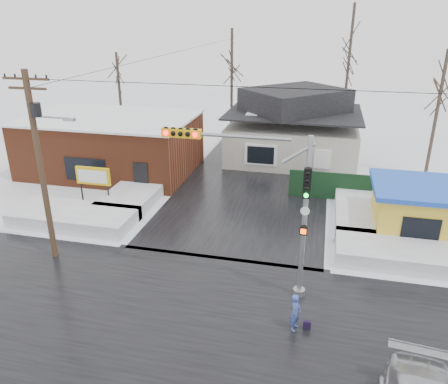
% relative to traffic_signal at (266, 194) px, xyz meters
% --- Properties ---
extents(ground, '(120.00, 120.00, 0.00)m').
position_rel_traffic_signal_xyz_m(ground, '(-2.43, -2.97, -4.54)').
color(ground, white).
rests_on(ground, ground).
extents(road_ns, '(10.00, 120.00, 0.02)m').
position_rel_traffic_signal_xyz_m(road_ns, '(-2.43, -2.97, -4.53)').
color(road_ns, black).
rests_on(road_ns, ground).
extents(road_ew, '(120.00, 10.00, 0.02)m').
position_rel_traffic_signal_xyz_m(road_ew, '(-2.43, -2.97, -4.53)').
color(road_ew, black).
rests_on(road_ew, ground).
extents(snowbank_nw, '(7.00, 3.00, 0.80)m').
position_rel_traffic_signal_xyz_m(snowbank_nw, '(-11.43, 4.03, -4.14)').
color(snowbank_nw, white).
rests_on(snowbank_nw, ground).
extents(snowbank_ne, '(7.00, 3.00, 0.80)m').
position_rel_traffic_signal_xyz_m(snowbank_ne, '(6.57, 4.03, -4.14)').
color(snowbank_ne, white).
rests_on(snowbank_ne, ground).
extents(snowbank_nside_w, '(3.00, 8.00, 0.80)m').
position_rel_traffic_signal_xyz_m(snowbank_nside_w, '(-9.43, 9.03, -4.14)').
color(snowbank_nside_w, white).
rests_on(snowbank_nside_w, ground).
extents(snowbank_nside_e, '(3.00, 8.00, 0.80)m').
position_rel_traffic_signal_xyz_m(snowbank_nside_e, '(4.57, 9.03, -4.14)').
color(snowbank_nside_e, white).
rests_on(snowbank_nside_e, ground).
extents(traffic_signal, '(6.05, 0.68, 7.00)m').
position_rel_traffic_signal_xyz_m(traffic_signal, '(0.00, 0.00, 0.00)').
color(traffic_signal, gray).
rests_on(traffic_signal, ground).
extents(utility_pole, '(3.15, 0.44, 9.00)m').
position_rel_traffic_signal_xyz_m(utility_pole, '(-10.36, 0.53, 0.57)').
color(utility_pole, '#382619').
rests_on(utility_pole, ground).
extents(brick_building, '(12.20, 8.20, 4.12)m').
position_rel_traffic_signal_xyz_m(brick_building, '(-13.43, 13.03, -2.46)').
color(brick_building, brown).
rests_on(brick_building, ground).
extents(marquee_sign, '(2.20, 0.21, 2.55)m').
position_rel_traffic_signal_xyz_m(marquee_sign, '(-11.43, 6.53, -2.62)').
color(marquee_sign, black).
rests_on(marquee_sign, ground).
extents(house, '(10.40, 8.40, 5.76)m').
position_rel_traffic_signal_xyz_m(house, '(-0.43, 19.03, -1.92)').
color(house, beige).
rests_on(house, ground).
extents(kiosk, '(4.60, 4.60, 2.88)m').
position_rel_traffic_signal_xyz_m(kiosk, '(7.07, 7.03, -3.08)').
color(kiosk, yellow).
rests_on(kiosk, ground).
extents(fence, '(8.00, 0.12, 1.80)m').
position_rel_traffic_signal_xyz_m(fence, '(4.07, 11.03, -3.64)').
color(fence, black).
rests_on(fence, ground).
extents(tree_far_left, '(3.00, 3.00, 10.00)m').
position_rel_traffic_signal_xyz_m(tree_far_left, '(-6.43, 23.03, 3.41)').
color(tree_far_left, '#332821').
rests_on(tree_far_left, ground).
extents(tree_far_mid, '(3.00, 3.00, 12.00)m').
position_rel_traffic_signal_xyz_m(tree_far_mid, '(3.57, 25.03, 5.00)').
color(tree_far_mid, '#332821').
rests_on(tree_far_mid, ground).
extents(tree_far_right, '(3.00, 3.00, 9.00)m').
position_rel_traffic_signal_xyz_m(tree_far_right, '(9.57, 17.03, 2.62)').
color(tree_far_right, '#332821').
rests_on(tree_far_right, ground).
extents(tree_far_west, '(3.00, 3.00, 8.00)m').
position_rel_traffic_signal_xyz_m(tree_far_west, '(-16.43, 21.03, 1.82)').
color(tree_far_west, '#332821').
rests_on(tree_far_west, ground).
extents(pedestrian, '(0.49, 0.63, 1.52)m').
position_rel_traffic_signal_xyz_m(pedestrian, '(1.57, -2.20, -3.78)').
color(pedestrian, '#3B4EA5').
rests_on(pedestrian, ground).
extents(shopping_bag, '(0.29, 0.14, 0.35)m').
position_rel_traffic_signal_xyz_m(shopping_bag, '(2.02, -2.12, -4.36)').
color(shopping_bag, black).
rests_on(shopping_bag, ground).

